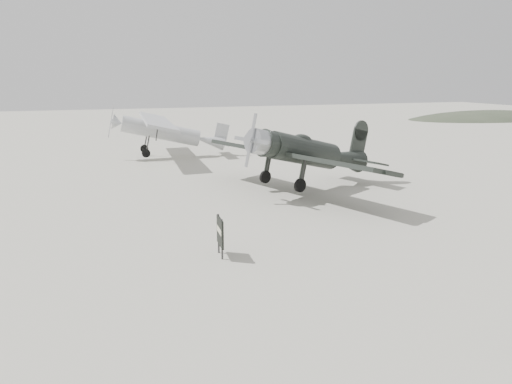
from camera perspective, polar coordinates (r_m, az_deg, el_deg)
ground at (r=20.11m, az=1.20°, el=-4.40°), size 160.00×160.00×0.00m
hill_northeast at (r=81.35m, az=25.11°, el=7.63°), size 32.00×16.00×5.20m
lowwing_monoplane at (r=26.77m, az=6.04°, el=4.51°), size 8.84×12.10×3.93m
highwing_monoplane at (r=38.49m, az=-10.27°, el=7.16°), size 8.79×12.38×3.51m
sign_board at (r=17.11m, az=-4.12°, el=-4.64°), size 0.15×0.98×1.41m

